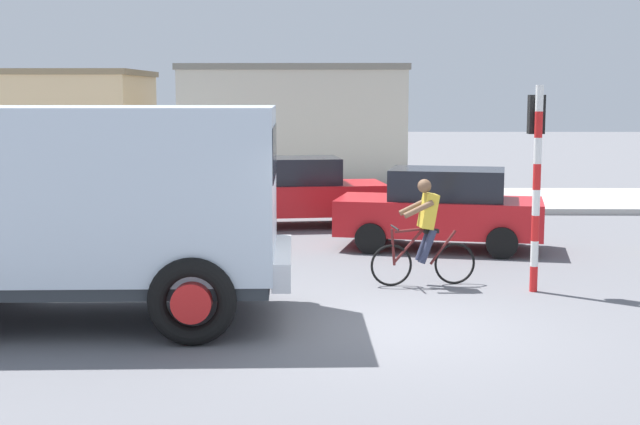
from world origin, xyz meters
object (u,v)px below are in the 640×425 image
object	(u,v)px
cyclist	(424,232)
car_far_side	(296,191)
car_red_near	(160,212)
car_white_mid	(441,208)
traffic_light_pole	(536,159)
truck_foreground	(83,199)

from	to	relation	value
cyclist	car_far_side	distance (m)	6.81
cyclist	car_red_near	size ratio (longest dim) A/B	0.42
cyclist	car_red_near	distance (m)	5.55
car_white_mid	car_far_side	bearing A→B (deg)	135.19
car_red_near	car_white_mid	bearing A→B (deg)	6.49
car_red_near	cyclist	bearing A→B (deg)	-30.04
traffic_light_pole	car_red_near	world-z (taller)	traffic_light_pole
car_white_mid	cyclist	bearing A→B (deg)	-101.17
car_red_near	car_far_side	size ratio (longest dim) A/B	0.98
car_white_mid	car_far_side	distance (m)	4.25
traffic_light_pole	car_white_mid	xyz separation A→B (m)	(-1.00, 3.75, -1.25)
car_white_mid	car_far_side	world-z (taller)	same
traffic_light_pole	car_white_mid	size ratio (longest dim) A/B	0.75
car_far_side	traffic_light_pole	bearing A→B (deg)	-59.24
cyclist	traffic_light_pole	distance (m)	2.09
traffic_light_pole	car_far_side	xyz separation A→B (m)	(-4.02, 6.75, -1.25)
car_far_side	truck_foreground	bearing A→B (deg)	-105.85
cyclist	car_far_side	world-z (taller)	cyclist
truck_foreground	car_red_near	size ratio (longest dim) A/B	1.34
car_white_mid	traffic_light_pole	bearing A→B (deg)	-75.09
cyclist	car_far_side	size ratio (longest dim) A/B	0.41
cyclist	car_far_side	bearing A→B (deg)	110.14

